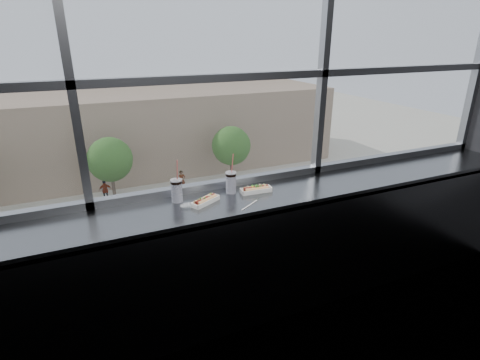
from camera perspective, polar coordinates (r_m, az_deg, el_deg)
name	(u,v)px	position (r m, az deg, el deg)	size (l,w,h in m)	color
wall_back_lower	(218,244)	(3.42, -3.45, -9.71)	(6.00, 6.00, 0.00)	black
window_glass	(211,36)	(2.95, -4.38, 21.07)	(6.00, 6.00, 0.00)	silver
window_mullions	(212,36)	(2.94, -4.24, 21.07)	(6.00, 0.08, 2.40)	gray
counter	(228,203)	(2.95, -1.79, -3.55)	(6.00, 0.55, 0.06)	slate
counter_fascia	(241,276)	(3.01, 0.20, -14.48)	(6.00, 0.04, 1.04)	slate
hotdog_tray_left	(205,200)	(2.88, -5.29, -3.10)	(0.26, 0.19, 0.06)	white
hotdog_tray_right	(256,189)	(3.06, 2.47, -1.43)	(0.26, 0.10, 0.06)	white
soda_cup_left	(177,189)	(2.91, -9.63, -1.42)	(0.09, 0.09, 0.34)	white
soda_cup_right	(231,181)	(3.03, -1.40, -0.21)	(0.09, 0.09, 0.34)	white
loose_straw	(250,205)	(2.84, 1.47, -3.84)	(0.01, 0.01, 0.21)	white
wrapper	(188,205)	(2.84, -7.98, -3.81)	(0.11, 0.08, 0.03)	silver
plaza_ground	(92,155)	(48.15, -21.59, 3.60)	(120.00, 120.00, 0.00)	beige
street_asphalt	(115,252)	(26.37, -18.51, -10.30)	(80.00, 10.00, 0.06)	black
far_sidewalk	(104,205)	(33.52, -20.02, -3.56)	(80.00, 6.00, 0.04)	beige
far_building	(90,132)	(41.82, -21.87, 6.77)	(50.00, 14.00, 8.00)	gray
car_near_c	(99,276)	(22.41, -20.63, -13.54)	(5.96, 2.48, 1.99)	#BC3200
car_near_d	(241,242)	(23.81, 0.13, -9.36)	(6.92, 2.88, 2.31)	white
car_far_b	(151,206)	(29.75, -13.42, -3.87)	(5.74, 2.39, 1.91)	maroon
car_far_c	(232,190)	(31.36, -1.23, -1.51)	(6.99, 2.91, 2.33)	silver
car_near_e	(341,221)	(27.56, 15.14, -6.04)	(5.95, 2.48, 1.98)	#2B2FAB
pedestrian_c	(182,178)	(34.56, -8.87, 0.25)	(0.97, 0.72, 2.17)	#66605B
pedestrian_b	(105,188)	(33.83, -19.87, -1.21)	(1.00, 0.75, 2.25)	#66605B
tree_center	(110,160)	(32.23, -19.20, 2.95)	(3.66, 3.66, 5.73)	#47382B
tree_right	(231,146)	(34.57, -1.34, 5.23)	(3.61, 3.61, 5.64)	#47382B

